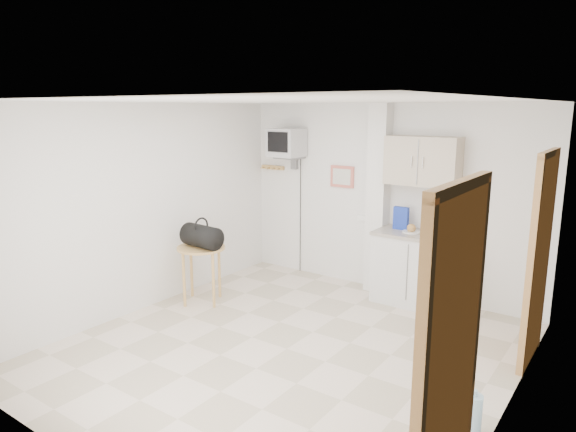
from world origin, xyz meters
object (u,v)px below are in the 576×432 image
Objects in this scene: round_table at (201,255)px; duffel_bag at (202,236)px; crt_television at (287,144)px; water_bottle at (473,416)px.

duffel_bag reaches higher than round_table.
water_bottle is (3.43, -2.39, -1.76)m from crt_television.
round_table is at bearing -97.26° from crt_television.
round_table is 0.26m from duffel_bag.
round_table reaches higher than water_bottle.
crt_television is at bearing 145.17° from water_bottle.
round_table is 1.88× the size of water_bottle.
water_bottle is at bearing -12.67° from round_table.
round_table is at bearing 157.40° from duffel_bag.
crt_television is 1.92m from duffel_bag.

